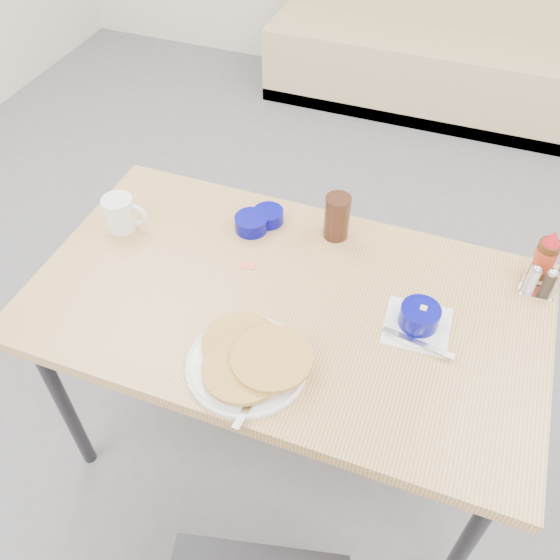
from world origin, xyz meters
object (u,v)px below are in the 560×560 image
(creamer_bowl, at_px, (268,216))
(butter_bowl, at_px, (251,223))
(booth_bench, at_px, (430,48))
(grits_setting, at_px, (419,319))
(amber_tumbler, at_px, (337,217))
(syrup_bottle, at_px, (545,256))
(dining_table, at_px, (285,313))
(condiment_caddy, at_px, (540,282))
(coffee_mug, at_px, (121,213))
(pancake_plate, at_px, (250,361))

(creamer_bowl, distance_m, butter_bowl, 0.06)
(booth_bench, relative_size, grits_setting, 9.62)
(amber_tumbler, height_order, syrup_bottle, syrup_bottle)
(dining_table, distance_m, condiment_caddy, 0.70)
(dining_table, distance_m, coffee_mug, 0.59)
(booth_bench, bearing_deg, butter_bowl, -94.86)
(grits_setting, distance_m, syrup_bottle, 0.42)
(dining_table, height_order, coffee_mug, coffee_mug)
(dining_table, bearing_deg, creamer_bowl, 119.33)
(booth_bench, distance_m, grits_setting, 2.57)
(dining_table, xyz_separation_m, syrup_bottle, (0.64, 0.34, 0.13))
(coffee_mug, bearing_deg, amber_tumbler, 17.02)
(booth_bench, relative_size, creamer_bowl, 20.36)
(amber_tumbler, bearing_deg, booth_bench, 91.36)
(condiment_caddy, xyz_separation_m, syrup_bottle, (0.00, 0.07, 0.03))
(coffee_mug, xyz_separation_m, grits_setting, (0.92, -0.08, -0.02))
(booth_bench, xyz_separation_m, pancake_plate, (-0.01, -2.77, 0.43))
(creamer_bowl, bearing_deg, condiment_caddy, -1.39)
(condiment_caddy, height_order, syrup_bottle, syrup_bottle)
(grits_setting, height_order, syrup_bottle, syrup_bottle)
(pancake_plate, bearing_deg, booth_bench, 89.86)
(grits_setting, bearing_deg, amber_tumbler, 138.57)
(syrup_bottle, bearing_deg, condiment_caddy, -90.00)
(amber_tumbler, bearing_deg, syrup_bottle, 4.24)
(booth_bench, xyz_separation_m, grits_setting, (0.36, -2.51, 0.44))
(dining_table, height_order, grits_setting, grits_setting)
(dining_table, relative_size, creamer_bowl, 15.00)
(grits_setting, xyz_separation_m, condiment_caddy, (0.28, 0.24, 0.01))
(dining_table, xyz_separation_m, condiment_caddy, (0.64, 0.27, 0.10))
(amber_tumbler, bearing_deg, coffee_mug, -162.98)
(booth_bench, height_order, amber_tumbler, booth_bench)
(grits_setting, height_order, butter_bowl, grits_setting)
(butter_bowl, distance_m, condiment_caddy, 0.84)
(coffee_mug, height_order, creamer_bowl, coffee_mug)
(amber_tumbler, relative_size, syrup_bottle, 0.89)
(condiment_caddy, bearing_deg, pancake_plate, -144.98)
(pancake_plate, relative_size, butter_bowl, 3.23)
(booth_bench, relative_size, butter_bowl, 18.61)
(dining_table, xyz_separation_m, coffee_mug, (-0.57, 0.11, 0.12))
(butter_bowl, relative_size, condiment_caddy, 0.93)
(coffee_mug, bearing_deg, creamer_bowl, 23.68)
(booth_bench, xyz_separation_m, syrup_bottle, (0.64, -2.19, 0.48))
(grits_setting, xyz_separation_m, syrup_bottle, (0.28, 0.31, 0.04))
(butter_bowl, height_order, condiment_caddy, condiment_caddy)
(booth_bench, bearing_deg, condiment_caddy, -74.25)
(syrup_bottle, bearing_deg, pancake_plate, -138.11)
(coffee_mug, distance_m, butter_bowl, 0.39)
(grits_setting, bearing_deg, booth_bench, 98.10)
(booth_bench, distance_m, coffee_mug, 2.54)
(coffee_mug, distance_m, creamer_bowl, 0.45)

